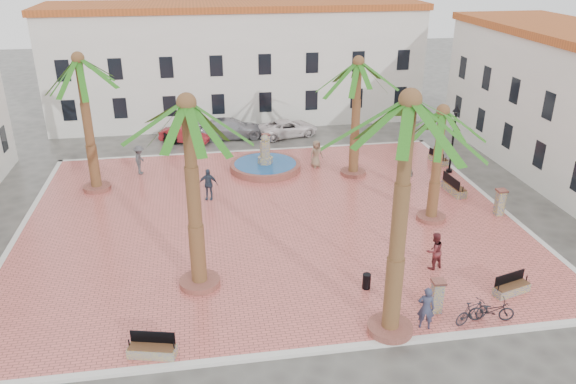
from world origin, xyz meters
name	(u,v)px	position (x,y,z in m)	size (l,w,h in m)	color
ground	(270,220)	(0.00, 0.00, 0.00)	(120.00, 120.00, 0.00)	#56544F
plaza	(270,219)	(0.00, 0.00, 0.07)	(26.00, 22.00, 0.15)	#DD655E
kerb_n	(250,151)	(0.00, 11.00, 0.08)	(26.30, 0.30, 0.16)	silver
kerb_s	(310,352)	(0.00, -11.00, 0.08)	(26.30, 0.30, 0.16)	silver
kerb_e	(493,203)	(13.00, 0.00, 0.08)	(0.30, 22.30, 0.16)	silver
kerb_w	(16,237)	(-13.00, 0.00, 0.08)	(0.30, 22.30, 0.16)	silver
building_north	(237,62)	(0.00, 19.99, 4.77)	(30.40, 7.40, 9.50)	silver
fountain	(265,165)	(0.65, 7.11, 0.47)	(4.62, 4.62, 2.39)	#985145
palm_nw	(80,74)	(-9.80, 5.54, 7.11)	(5.32, 5.32, 8.22)	#985145
palm_sw	(188,127)	(-3.87, -5.99, 7.30)	(5.74, 5.74, 8.48)	#985145
palm_s	(408,129)	(3.24, -10.40, 8.20)	(5.66, 5.66, 9.41)	#985145
palm_e	(441,126)	(8.55, -1.57, 5.37)	(5.01, 5.01, 6.35)	#985145
palm_ne	(358,76)	(6.13, 5.39, 6.49)	(5.31, 5.31, 7.56)	#985145
bench_s	(152,350)	(-5.63, -10.38, 0.41)	(1.81, 0.93, 0.91)	gray
bench_se	(511,288)	(9.14, -8.79, 0.40)	(1.76, 0.96, 0.89)	gray
bench_e	(454,188)	(11.26, 1.58, 0.45)	(0.77, 2.05, 1.06)	gray
bench_ne	(438,159)	(12.38, 6.52, 0.39)	(0.88, 1.71, 0.87)	gray
lamppost_s	(397,228)	(4.40, -7.31, 2.90)	(0.44, 0.44, 4.05)	black
lamppost_e	(454,127)	(12.40, 4.74, 3.19)	(0.49, 0.49, 4.48)	black
bollard_se	(437,296)	(5.46, -9.49, 0.90)	(0.55, 0.55, 1.45)	gray
bollard_n	(266,143)	(1.14, 10.40, 0.86)	(0.59, 0.59, 1.37)	gray
bollard_e	(500,202)	(12.40, -1.65, 0.92)	(0.54, 0.54, 1.49)	gray
litter_bin	(367,281)	(3.20, -7.42, 0.50)	(0.36, 0.36, 0.69)	black
cyclist_a	(426,308)	(4.62, -10.40, 1.05)	(0.66, 0.43, 1.80)	#333651
bicycle_a	(492,310)	(7.36, -10.40, 0.62)	(0.62, 1.79, 0.94)	black
cyclist_b	(434,251)	(6.67, -6.30, 1.04)	(0.86, 0.67, 1.78)	maroon
bicycle_b	(472,312)	(6.56, -10.40, 0.65)	(0.47, 1.65, 0.99)	black
pedestrian_fountain_a	(316,154)	(4.04, 7.06, 1.07)	(0.90, 0.58, 1.83)	#866C53
pedestrian_fountain_b	(208,184)	(-3.16, 3.00, 1.08)	(1.09, 0.46, 1.87)	#2F3E51
pedestrian_north	(140,160)	(-7.35, 7.67, 1.10)	(1.23, 0.71, 1.91)	#47474B
pedestrian_east	(407,172)	(8.76, 2.87, 1.10)	(1.75, 0.56, 1.89)	slate
car_black	(188,133)	(-4.36, 14.36, 0.64)	(1.51, 3.76, 1.28)	black
car_red	(185,135)	(-4.57, 14.01, 0.62)	(1.31, 3.76, 1.24)	maroon
car_silver	(231,128)	(-1.06, 14.58, 0.76)	(2.14, 5.26, 1.53)	#9B9AA2
car_white	(288,128)	(3.36, 14.30, 0.65)	(2.16, 4.68, 1.30)	white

